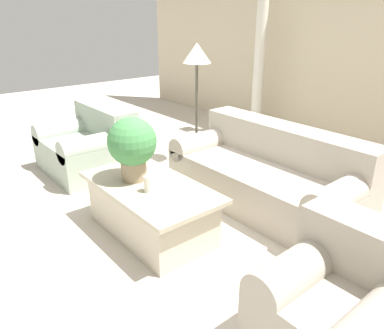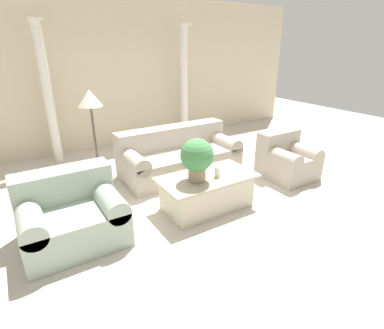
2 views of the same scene
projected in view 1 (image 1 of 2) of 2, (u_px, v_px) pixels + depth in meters
ground_plane at (199, 216)px, 3.85m from camera, size 16.00×16.00×0.00m
wall_back at (370, 40)px, 5.04m from camera, size 10.00×0.06×3.20m
sofa_long at (268, 174)px, 4.03m from camera, size 2.12×0.97×0.83m
loveseat at (90, 144)px, 4.89m from camera, size 1.14×0.97×0.83m
coffee_table at (151, 208)px, 3.48m from camera, size 1.38×0.75×0.50m
potted_plant at (132, 144)px, 3.38m from camera, size 0.45×0.45×0.59m
pillar_candle at (148, 184)px, 3.23m from camera, size 0.08×0.08×0.15m
floor_lamp at (197, 63)px, 4.76m from camera, size 0.36×0.36×1.60m
column_left at (260, 53)px, 5.99m from camera, size 0.25×0.25×2.65m
armchair at (342, 301)px, 2.24m from camera, size 0.82×0.84×0.79m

